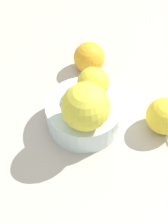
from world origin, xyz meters
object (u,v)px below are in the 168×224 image
object	(u,v)px
orange_loose_0	(89,58)
orange_loose_1	(165,116)
orange_in_bowl_1	(86,107)
orange_in_bowl_0	(93,83)
fruit_bowl	(84,114)

from	to	relation	value
orange_loose_0	orange_loose_1	bearing A→B (deg)	-108.02
orange_in_bowl_1	orange_loose_0	distance (cm)	20.38
orange_loose_0	orange_loose_1	size ratio (longest dim) A/B	0.98
orange_loose_0	orange_in_bowl_0	bearing A→B (deg)	-146.51
orange_loose_0	fruit_bowl	bearing A→B (deg)	-153.05
orange_in_bowl_0	orange_loose_1	bearing A→B (deg)	-74.65
orange_in_bowl_1	orange_loose_0	xyz separation A→B (cm)	(17.00, 9.28, -6.34)
fruit_bowl	orange_loose_0	size ratio (longest dim) A/B	2.10
orange_in_bowl_1	orange_loose_0	world-z (taller)	orange_in_bowl_1
orange_in_bowl_1	orange_loose_1	world-z (taller)	orange_in_bowl_1
orange_in_bowl_0	fruit_bowl	bearing A→B (deg)	-179.49
orange_in_bowl_0	orange_loose_1	world-z (taller)	orange_in_bowl_0
fruit_bowl	orange_loose_0	distance (cm)	15.49
fruit_bowl	orange_loose_0	xyz separation A→B (cm)	(13.78, 7.01, 0.83)
fruit_bowl	orange_in_bowl_1	xyz separation A→B (cm)	(-3.21, -2.27, 7.17)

